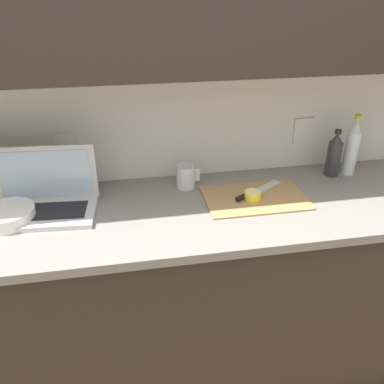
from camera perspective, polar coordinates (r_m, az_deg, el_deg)
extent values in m
plane|color=brown|center=(2.21, -3.90, -23.70)|extent=(12.00, 12.00, 0.00)
cube|color=white|center=(1.76, -6.65, 13.60)|extent=(5.20, 0.06, 2.60)
cube|color=white|center=(1.80, -17.28, 6.17)|extent=(0.09, 0.01, 0.12)
cube|color=white|center=(1.96, 15.34, 8.28)|extent=(0.09, 0.01, 0.12)
cube|color=#332823|center=(1.88, -4.36, -15.29)|extent=(2.42, 0.57, 0.89)
cube|color=gray|center=(1.60, -4.95, -3.24)|extent=(2.50, 0.61, 0.03)
cube|color=silver|center=(1.65, -19.84, -2.86)|extent=(0.39, 0.26, 0.02)
cube|color=black|center=(1.65, -19.90, -2.54)|extent=(0.32, 0.16, 0.00)
cube|color=silver|center=(1.69, -19.73, 2.50)|extent=(0.39, 0.04, 0.23)
cube|color=silver|center=(1.69, -19.77, 2.41)|extent=(0.34, 0.03, 0.19)
cube|color=tan|center=(1.69, 8.84, -0.82)|extent=(0.41, 0.27, 0.01)
cube|color=silver|center=(1.78, 10.40, 0.73)|extent=(0.15, 0.12, 0.00)
cylinder|color=black|center=(1.68, 7.60, -0.44)|extent=(0.10, 0.08, 0.02)
cylinder|color=yellow|center=(1.66, 8.49, -0.47)|extent=(0.07, 0.07, 0.03)
cylinder|color=#F4EAA3|center=(1.66, 8.54, 0.08)|extent=(0.06, 0.06, 0.00)
cylinder|color=#333338|center=(1.95, 19.23, 4.40)|extent=(0.06, 0.06, 0.16)
cone|color=#333338|center=(1.92, 19.69, 7.11)|extent=(0.06, 0.06, 0.04)
cylinder|color=black|center=(1.91, 19.84, 7.95)|extent=(0.03, 0.03, 0.02)
cylinder|color=silver|center=(1.99, 21.40, 5.11)|extent=(0.06, 0.06, 0.20)
cone|color=silver|center=(1.94, 22.07, 8.66)|extent=(0.05, 0.05, 0.06)
cylinder|color=gold|center=(1.93, 22.28, 9.75)|extent=(0.03, 0.03, 0.02)
cylinder|color=silver|center=(1.75, -0.90, 2.19)|extent=(0.08, 0.08, 0.10)
cube|color=silver|center=(1.75, 0.74, 2.47)|extent=(0.02, 0.01, 0.06)
cylinder|color=white|center=(1.66, -24.44, -3.02)|extent=(0.20, 0.20, 0.05)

